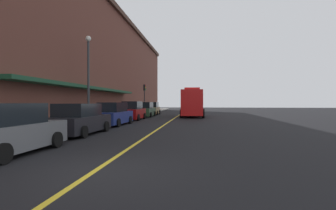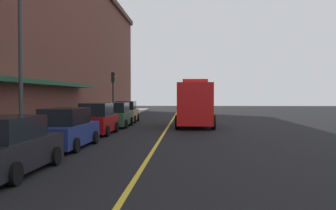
{
  "view_description": "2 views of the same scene",
  "coord_description": "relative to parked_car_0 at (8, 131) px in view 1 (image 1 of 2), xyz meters",
  "views": [
    {
      "loc": [
        2.76,
        -6.6,
        1.84
      ],
      "look_at": [
        -1.53,
        28.95,
        1.43
      ],
      "focal_mm": 27.38,
      "sensor_mm": 36.0,
      "label": 1
    },
    {
      "loc": [
        1.51,
        -4.18,
        2.41
      ],
      "look_at": [
        0.25,
        20.25,
        1.77
      ],
      "focal_mm": 41.63,
      "sensor_mm": 36.0,
      "label": 2
    }
  ],
  "objects": [
    {
      "name": "parked_car_0",
      "position": [
        0.0,
        0.0,
        0.0
      ],
      "size": [
        2.08,
        4.57,
        1.8
      ],
      "rotation": [
        0.0,
        0.0,
        1.56
      ],
      "color": "#595B60",
      "rests_on": "ground"
    },
    {
      "name": "parked_car_2",
      "position": [
        -0.1,
        11.46,
        0.0
      ],
      "size": [
        2.06,
        4.91,
        1.81
      ],
      "rotation": [
        0.0,
        0.0,
        1.55
      ],
      "color": "navy",
      "rests_on": "ground"
    },
    {
      "name": "fire_truck",
      "position": [
        5.94,
        23.86,
        0.82
      ],
      "size": [
        2.92,
        7.62,
        3.5
      ],
      "rotation": [
        0.0,
        0.0,
        -1.59
      ],
      "color": "red",
      "rests_on": "ground"
    },
    {
      "name": "ground_plane",
      "position": [
        3.88,
        23.37,
        -0.84
      ],
      "size": [
        112.0,
        112.0,
        0.0
      ],
      "primitive_type": "plane",
      "color": "black"
    },
    {
      "name": "parked_car_5",
      "position": [
        -0.07,
        28.41,
        0.02
      ],
      "size": [
        2.07,
        4.46,
        1.85
      ],
      "rotation": [
        0.0,
        0.0,
        1.6
      ],
      "color": "#A5844C",
      "rests_on": "ground"
    },
    {
      "name": "parking_meter_2",
      "position": [
        -1.47,
        15.59,
        0.22
      ],
      "size": [
        0.14,
        0.18,
        1.33
      ],
      "color": "#4C4C51",
      "rests_on": "sidewalk_left"
    },
    {
      "name": "sidewalk_left",
      "position": [
        -2.32,
        23.37,
        -0.77
      ],
      "size": [
        2.4,
        70.0,
        0.15
      ],
      "primitive_type": "cube",
      "color": "#9E9B93",
      "rests_on": "ground"
    },
    {
      "name": "lane_center_stripe",
      "position": [
        3.88,
        23.37,
        -0.84
      ],
      "size": [
        0.16,
        70.0,
        0.01
      ],
      "primitive_type": "cube",
      "color": "gold",
      "rests_on": "ground"
    },
    {
      "name": "parked_car_3",
      "position": [
        -0.14,
        17.6,
        0.04
      ],
      "size": [
        2.01,
        4.46,
        1.91
      ],
      "rotation": [
        0.0,
        0.0,
        1.56
      ],
      "color": "maroon",
      "rests_on": "ground"
    },
    {
      "name": "brick_building_left",
      "position": [
        -9.54,
        22.36,
        6.04
      ],
      "size": [
        13.22,
        64.0,
        13.75
      ],
      "color": "brown",
      "rests_on": "ground"
    },
    {
      "name": "street_lamp_left",
      "position": [
        -2.07,
        11.18,
        3.56
      ],
      "size": [
        0.44,
        0.44,
        6.94
      ],
      "color": "#33383D",
      "rests_on": "sidewalk_left"
    },
    {
      "name": "traffic_light_near",
      "position": [
        -1.41,
        29.21,
        2.32
      ],
      "size": [
        0.38,
        0.36,
        4.3
      ],
      "color": "#232326",
      "rests_on": "sidewalk_left"
    },
    {
      "name": "parking_meter_1",
      "position": [
        -1.47,
        21.14,
        0.22
      ],
      "size": [
        0.14,
        0.18,
        1.33
      ],
      "color": "#4C4C51",
      "rests_on": "sidewalk_left"
    },
    {
      "name": "parked_car_1",
      "position": [
        -0.12,
        5.63,
        -0.02
      ],
      "size": [
        2.19,
        4.88,
        1.76
      ],
      "rotation": [
        0.0,
        0.0,
        1.55
      ],
      "color": "black",
      "rests_on": "ground"
    },
    {
      "name": "parking_meter_0",
      "position": [
        -1.47,
        22.41,
        0.22
      ],
      "size": [
        0.14,
        0.18,
        1.33
      ],
      "color": "#4C4C51",
      "rests_on": "sidewalk_left"
    },
    {
      "name": "parked_car_4",
      "position": [
        0.02,
        23.12,
        0.01
      ],
      "size": [
        2.03,
        4.55,
        1.83
      ],
      "rotation": [
        0.0,
        0.0,
        1.57
      ],
      "color": "#2D5133",
      "rests_on": "ground"
    }
  ]
}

